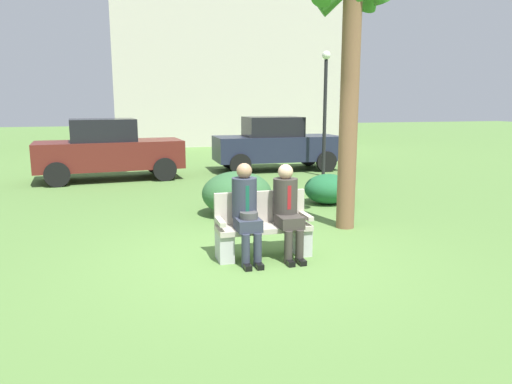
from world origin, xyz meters
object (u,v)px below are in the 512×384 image
(street_lamp, at_px, (325,101))
(palm_tree_tall, at_px, (352,22))
(parked_car_far, at_px, (276,144))
(parked_car_near, at_px, (108,150))
(shrub_mid_lawn, at_px, (328,189))
(building_backdrop, at_px, (220,40))
(seated_man_left, at_px, (246,208))
(park_bench, at_px, (263,229))
(shrub_near_bench, at_px, (237,193))
(seated_man_right, at_px, (287,206))

(street_lamp, bearing_deg, palm_tree_tall, -109.71)
(parked_car_far, bearing_deg, parked_car_near, -173.37)
(shrub_mid_lawn, xyz_separation_m, building_backdrop, (1.13, 17.15, 5.12))
(seated_man_left, height_order, shrub_mid_lawn, seated_man_left)
(park_bench, relative_size, shrub_near_bench, 0.98)
(shrub_near_bench, distance_m, parked_car_far, 6.25)
(building_backdrop, bearing_deg, seated_man_right, -98.81)
(shrub_near_bench, xyz_separation_m, parked_car_near, (-2.45, 5.08, 0.42))
(park_bench, relative_size, street_lamp, 0.37)
(seated_man_left, xyz_separation_m, parked_car_near, (-1.95, 7.74, 0.10))
(shrub_near_bench, height_order, shrub_mid_lawn, shrub_near_bench)
(shrub_mid_lawn, bearing_deg, seated_man_left, -129.57)
(seated_man_right, bearing_deg, shrub_mid_lawn, 57.35)
(shrub_near_bench, distance_m, building_backdrop, 18.61)
(seated_man_left, xyz_separation_m, street_lamp, (4.07, 6.78, 1.44))
(parked_car_far, bearing_deg, palm_tree_tall, -98.16)
(palm_tree_tall, height_order, shrub_mid_lawn, palm_tree_tall)
(seated_man_right, height_order, shrub_mid_lawn, seated_man_right)
(shrub_near_bench, xyz_separation_m, parked_car_far, (2.60, 5.66, 0.42))
(seated_man_left, bearing_deg, park_bench, 24.19)
(shrub_mid_lawn, relative_size, street_lamp, 0.29)
(street_lamp, distance_m, building_backdrop, 13.90)
(park_bench, distance_m, street_lamp, 7.87)
(park_bench, height_order, palm_tree_tall, palm_tree_tall)
(seated_man_left, relative_size, street_lamp, 0.37)
(park_bench, distance_m, parked_car_far, 8.69)
(park_bench, height_order, shrub_near_bench, park_bench)
(seated_man_right, bearing_deg, parked_car_far, 73.18)
(park_bench, height_order, building_backdrop, building_backdrop)
(park_bench, xyz_separation_m, shrub_near_bench, (0.23, 2.54, 0.02))
(shrub_near_bench, height_order, street_lamp, street_lamp)
(seated_man_left, bearing_deg, shrub_mid_lawn, 50.43)
(park_bench, height_order, seated_man_left, seated_man_left)
(parked_car_near, height_order, street_lamp, street_lamp)
(park_bench, relative_size, parked_car_far, 0.33)
(park_bench, bearing_deg, street_lamp, 60.31)
(seated_man_left, relative_size, seated_man_right, 1.03)
(seated_man_right, height_order, street_lamp, street_lamp)
(shrub_near_bench, relative_size, building_backdrop, 0.11)
(seated_man_left, relative_size, parked_car_near, 0.33)
(shrub_near_bench, bearing_deg, building_backdrop, 79.61)
(seated_man_right, distance_m, parked_car_near, 8.14)
(park_bench, distance_m, palm_tree_tall, 3.68)
(shrub_near_bench, bearing_deg, shrub_mid_lawn, 12.97)
(park_bench, xyz_separation_m, shrub_mid_lawn, (2.33, 3.02, -0.08))
(seated_man_right, relative_size, parked_car_near, 0.32)
(parked_car_far, bearing_deg, street_lamp, -57.98)
(parked_car_near, bearing_deg, shrub_near_bench, -64.28)
(shrub_near_bench, relative_size, street_lamp, 0.38)
(shrub_near_bench, relative_size, parked_car_near, 0.33)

